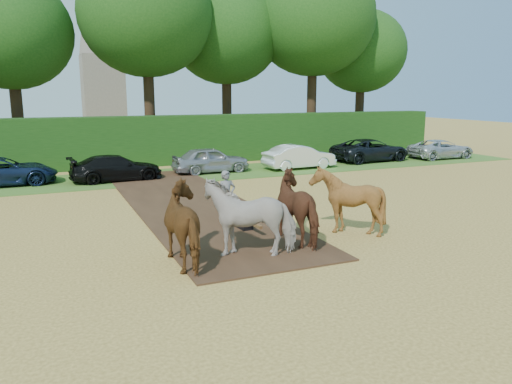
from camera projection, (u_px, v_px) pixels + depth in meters
ground at (208, 262)px, 13.20m from camera, size 120.00×120.00×0.00m
earth_strip at (190, 203)px, 20.08m from camera, size 4.50×17.00×0.05m
grass_verge at (124, 179)px, 25.79m from camera, size 50.00×5.00×0.03m
hedgerow at (111, 142)px, 29.55m from camera, size 46.00×1.60×3.00m
plough_team at (275, 211)px, 14.41m from camera, size 6.99×5.36×2.12m
parked_cars at (194, 162)px, 27.22m from camera, size 41.36×3.42×1.46m
treeline at (68, 16)px, 30.28m from camera, size 48.70×10.60×14.21m
church at (99, 15)px, 61.53m from camera, size 5.20×5.20×27.00m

